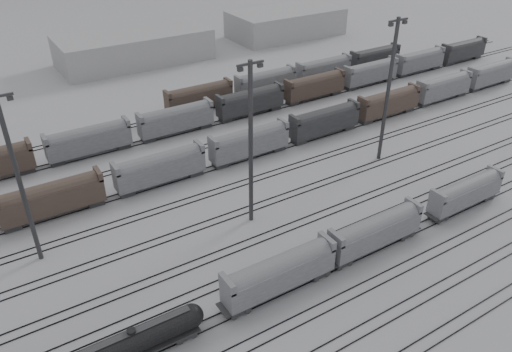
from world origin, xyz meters
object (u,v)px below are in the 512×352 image
hopper_car_b (375,230)px  hopper_car_c (466,192)px  light_mast_c (251,142)px  hopper_car_a (279,272)px  tank_car_b (133,343)px

hopper_car_b → hopper_car_c: (18.45, 0.00, -0.18)m
light_mast_c → hopper_car_a: bearing=-109.0°
hopper_car_b → light_mast_c: size_ratio=0.60×
hopper_car_b → hopper_car_a: bearing=180.0°
hopper_car_b → hopper_car_c: bearing=0.0°
light_mast_c → tank_car_b: bearing=-147.8°
tank_car_b → hopper_car_a: hopper_car_a is taller
hopper_car_c → light_mast_c: (-28.86, 14.63, 9.82)m
hopper_car_b → light_mast_c: bearing=125.4°
tank_car_b → light_mast_c: 29.44m
tank_car_b → light_mast_c: (23.26, 14.63, 10.56)m
hopper_car_a → hopper_car_c: hopper_car_a is taller
tank_car_b → hopper_car_b: bearing=0.0°
tank_car_b → hopper_car_a: bearing=0.0°
hopper_car_a → hopper_car_c: size_ratio=1.09×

